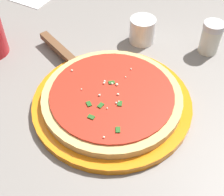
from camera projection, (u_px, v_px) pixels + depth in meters
restaurant_table at (109, 130)px, 0.74m from camera, size 0.85×0.88×0.77m
serving_plate at (112, 103)px, 0.59m from camera, size 0.30×0.30×0.01m
pizza at (112, 96)px, 0.57m from camera, size 0.26×0.26×0.02m
pizza_server at (68, 58)px, 0.66m from camera, size 0.17×0.20×0.01m
cup_small_sauce at (142, 30)px, 0.71m from camera, size 0.06×0.06×0.06m
parmesan_shaker at (211, 37)px, 0.68m from camera, size 0.05×0.05×0.07m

